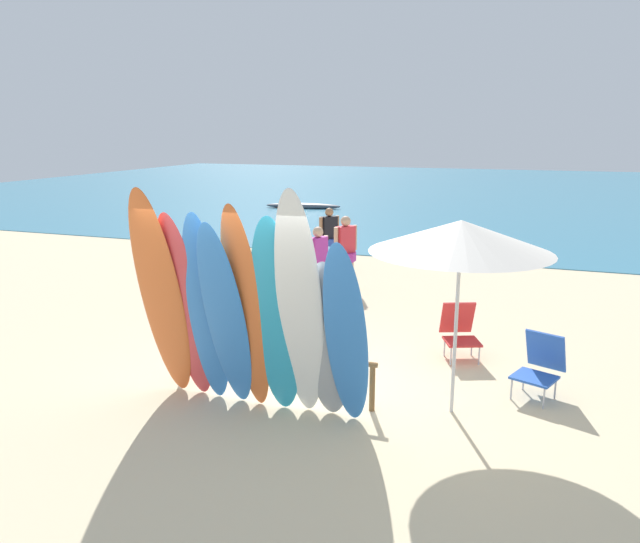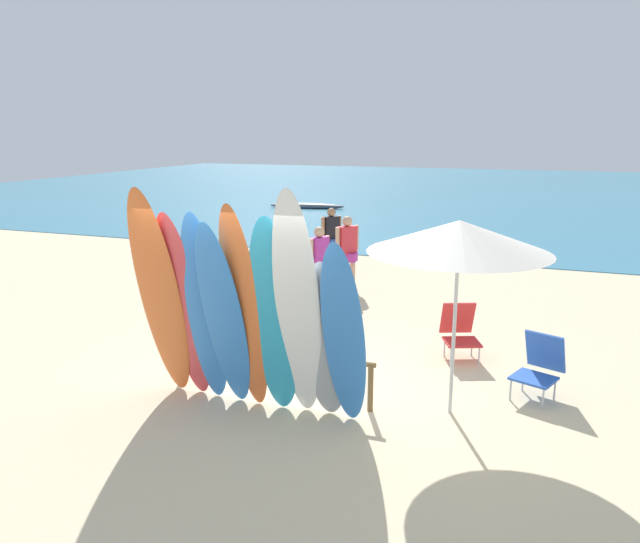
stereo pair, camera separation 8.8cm
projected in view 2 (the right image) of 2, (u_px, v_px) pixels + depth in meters
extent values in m
plane|color=beige|center=(439.00, 231.00, 20.63)|extent=(60.00, 60.00, 0.00)
cube|color=teal|center=(481.00, 190.00, 34.37)|extent=(60.00, 40.00, 0.02)
cylinder|color=brown|center=(180.00, 360.00, 8.19)|extent=(0.07, 0.07, 0.60)
cylinder|color=brown|center=(370.00, 388.00, 7.30)|extent=(0.07, 0.07, 0.60)
cylinder|color=brown|center=(270.00, 351.00, 7.68)|extent=(2.81, 0.06, 0.06)
ellipsoid|color=orange|center=(160.00, 296.00, 7.35)|extent=(0.59, 0.83, 2.76)
ellipsoid|color=#D13D42|center=(184.00, 308.00, 7.36)|extent=(0.63, 0.70, 2.46)
ellipsoid|color=#337AD1|center=(205.00, 310.00, 7.25)|extent=(0.54, 0.65, 2.48)
ellipsoid|color=#337AD1|center=(224.00, 318.00, 7.08)|extent=(0.57, 0.80, 2.41)
ellipsoid|color=orange|center=(244.00, 311.00, 7.00)|extent=(0.53, 0.71, 2.61)
ellipsoid|color=#289EC6|center=(275.00, 319.00, 6.91)|extent=(0.64, 0.69, 2.49)
ellipsoid|color=white|center=(298.00, 309.00, 6.75)|extent=(0.59, 0.84, 2.81)
ellipsoid|color=#999EA3|center=(326.00, 341.00, 6.89)|extent=(0.59, 0.51, 1.99)
ellipsoid|color=#337AD1|center=(344.00, 337.00, 6.66)|extent=(0.56, 0.69, 2.25)
cylinder|color=#9E704C|center=(326.00, 255.00, 14.76)|extent=(0.11, 0.11, 0.74)
cylinder|color=#9E704C|center=(336.00, 254.00, 14.92)|extent=(0.11, 0.11, 0.74)
cube|color=#2D4CB2|center=(331.00, 242.00, 14.77)|extent=(0.40, 0.24, 0.18)
cube|color=black|center=(331.00, 228.00, 14.69)|extent=(0.39, 0.42, 0.58)
sphere|color=#9E704C|center=(331.00, 212.00, 14.60)|extent=(0.21, 0.21, 0.21)
cylinder|color=#9E704C|center=(323.00, 228.00, 14.56)|extent=(0.09, 0.09, 0.51)
cylinder|color=#9E704C|center=(340.00, 226.00, 14.81)|extent=(0.09, 0.09, 0.51)
cylinder|color=tan|center=(341.00, 272.00, 12.87)|extent=(0.12, 0.12, 0.77)
cylinder|color=tan|center=(353.00, 271.00, 13.05)|extent=(0.12, 0.12, 0.77)
cube|color=#B23399|center=(347.00, 257.00, 12.89)|extent=(0.41, 0.26, 0.19)
cube|color=#DB333D|center=(347.00, 240.00, 12.81)|extent=(0.40, 0.45, 0.60)
sphere|color=tan|center=(347.00, 221.00, 12.71)|extent=(0.22, 0.22, 0.22)
cylinder|color=tan|center=(338.00, 240.00, 12.65)|extent=(0.09, 0.09, 0.54)
cylinder|color=tan|center=(356.00, 237.00, 12.94)|extent=(0.09, 0.09, 0.54)
cylinder|color=tan|center=(314.00, 286.00, 11.82)|extent=(0.11, 0.11, 0.74)
cylinder|color=tan|center=(324.00, 283.00, 12.05)|extent=(0.11, 0.11, 0.74)
cube|color=#DB333D|center=(319.00, 269.00, 11.87)|extent=(0.40, 0.25, 0.18)
cube|color=#B23399|center=(319.00, 252.00, 11.79)|extent=(0.32, 0.43, 0.58)
sphere|color=tan|center=(319.00, 232.00, 11.70)|extent=(0.21, 0.21, 0.21)
cylinder|color=tan|center=(311.00, 252.00, 11.60)|extent=(0.09, 0.09, 0.52)
cylinder|color=tan|center=(327.00, 248.00, 11.96)|extent=(0.09, 0.09, 0.52)
cylinder|color=#B7B7BC|center=(510.00, 390.00, 7.63)|extent=(0.02, 0.02, 0.28)
cylinder|color=#B7B7BC|center=(543.00, 399.00, 7.36)|extent=(0.02, 0.02, 0.28)
cylinder|color=#B7B7BC|center=(523.00, 381.00, 7.91)|extent=(0.02, 0.02, 0.28)
cylinder|color=#B7B7BC|center=(555.00, 390.00, 7.64)|extent=(0.02, 0.02, 0.28)
cube|color=blue|center=(534.00, 378.00, 7.60)|extent=(0.63, 0.60, 0.03)
cube|color=blue|center=(545.00, 351.00, 7.77)|extent=(0.54, 0.38, 0.53)
cylinder|color=#B7B7BC|center=(451.00, 357.00, 8.75)|extent=(0.02, 0.02, 0.28)
cylinder|color=#B7B7BC|center=(479.00, 356.00, 8.76)|extent=(0.02, 0.02, 0.28)
cylinder|color=#B7B7BC|center=(444.00, 348.00, 9.12)|extent=(0.02, 0.02, 0.28)
cylinder|color=#B7B7BC|center=(472.00, 347.00, 9.13)|extent=(0.02, 0.02, 0.28)
cube|color=red|center=(462.00, 342.00, 8.90)|extent=(0.63, 0.60, 0.03)
cube|color=red|center=(457.00, 318.00, 9.15)|extent=(0.54, 0.38, 0.53)
cylinder|color=silver|center=(454.00, 324.00, 7.08)|extent=(0.04, 0.04, 2.28)
cone|color=silver|center=(459.00, 236.00, 6.84)|extent=(2.11, 2.11, 0.37)
ellipsoid|color=#4C515B|center=(307.00, 206.00, 26.39)|extent=(3.38, 1.08, 0.27)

